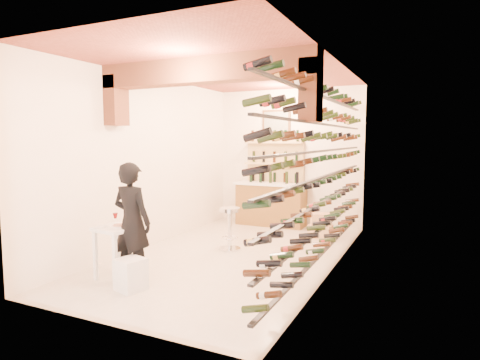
% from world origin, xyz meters
% --- Properties ---
extents(ground, '(6.00, 6.00, 0.00)m').
position_xyz_m(ground, '(0.00, 0.00, 0.00)').
color(ground, beige).
rests_on(ground, ground).
extents(room_shell, '(3.52, 6.02, 3.21)m').
position_xyz_m(room_shell, '(0.00, -0.26, 2.25)').
color(room_shell, white).
rests_on(room_shell, ground).
extents(wine_rack, '(0.32, 5.70, 2.56)m').
position_xyz_m(wine_rack, '(1.53, 0.00, 1.55)').
color(wine_rack, black).
rests_on(wine_rack, ground).
extents(back_counter, '(1.70, 0.62, 1.29)m').
position_xyz_m(back_counter, '(-0.30, 2.65, 0.53)').
color(back_counter, brown).
rests_on(back_counter, ground).
extents(back_shelving, '(1.40, 0.31, 2.73)m').
position_xyz_m(back_shelving, '(-0.30, 2.89, 1.17)').
color(back_shelving, '#DCBB7C').
rests_on(back_shelving, ground).
extents(tasting_table, '(0.60, 0.60, 0.93)m').
position_xyz_m(tasting_table, '(-0.99, -1.78, 0.63)').
color(tasting_table, white).
rests_on(tasting_table, ground).
extents(white_stool, '(0.42, 0.42, 0.43)m').
position_xyz_m(white_stool, '(-0.52, -2.06, 0.21)').
color(white_stool, white).
rests_on(white_stool, ground).
extents(person, '(0.64, 0.43, 1.71)m').
position_xyz_m(person, '(-0.74, -1.74, 0.85)').
color(person, black).
rests_on(person, ground).
extents(chrome_barstool, '(0.40, 0.40, 0.78)m').
position_xyz_m(chrome_barstool, '(-0.22, 0.31, 0.45)').
color(chrome_barstool, silver).
rests_on(chrome_barstool, ground).
extents(crate_lower, '(0.50, 0.38, 0.28)m').
position_xyz_m(crate_lower, '(1.09, 1.88, 0.14)').
color(crate_lower, tan).
rests_on(crate_lower, ground).
extents(crate_upper, '(0.48, 0.41, 0.24)m').
position_xyz_m(crate_upper, '(1.09, 1.88, 0.40)').
color(crate_upper, tan).
rests_on(crate_upper, crate_lower).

